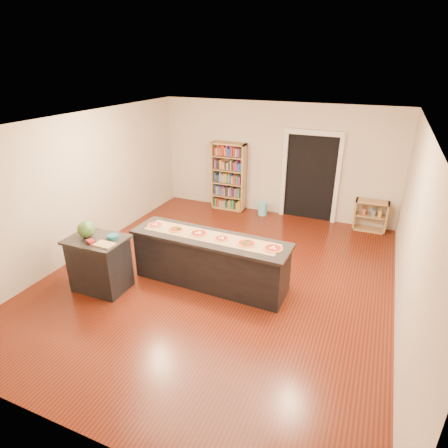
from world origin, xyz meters
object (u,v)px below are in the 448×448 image
at_px(waste_bin, 263,209).
at_px(low_shelf, 370,216).
at_px(bookshelf, 229,177).
at_px(side_counter, 100,264).
at_px(kitchen_island, 210,261).
at_px(watermelon, 86,229).

bearing_deg(waste_bin, low_shelf, 1.72).
bearing_deg(waste_bin, bookshelf, 175.50).
relative_size(side_counter, bookshelf, 0.55).
xyz_separation_m(bookshelf, low_shelf, (3.58, 0.00, -0.52)).
distance_m(kitchen_island, bookshelf, 3.73).
relative_size(kitchen_island, low_shelf, 3.84).
xyz_separation_m(low_shelf, waste_bin, (-2.60, -0.08, -0.20)).
bearing_deg(bookshelf, low_shelf, 0.02).
xyz_separation_m(kitchen_island, side_counter, (-1.69, -0.87, 0.02)).
bearing_deg(side_counter, bookshelf, 81.78).
xyz_separation_m(kitchen_island, low_shelf, (2.48, 3.54, -0.10)).
distance_m(bookshelf, waste_bin, 1.22).
xyz_separation_m(kitchen_island, watermelon, (-1.86, -0.88, 0.64)).
relative_size(kitchen_island, waste_bin, 8.39).
distance_m(kitchen_island, side_counter, 1.90).
xyz_separation_m(kitchen_island, bookshelf, (-1.10, 3.54, 0.42)).
bearing_deg(low_shelf, kitchen_island, -124.98).
distance_m(low_shelf, watermelon, 6.24).
height_order(kitchen_island, watermelon, watermelon).
bearing_deg(kitchen_island, side_counter, -150.83).
distance_m(side_counter, waste_bin, 4.62).
xyz_separation_m(kitchen_island, waste_bin, (-0.12, 3.47, -0.30)).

